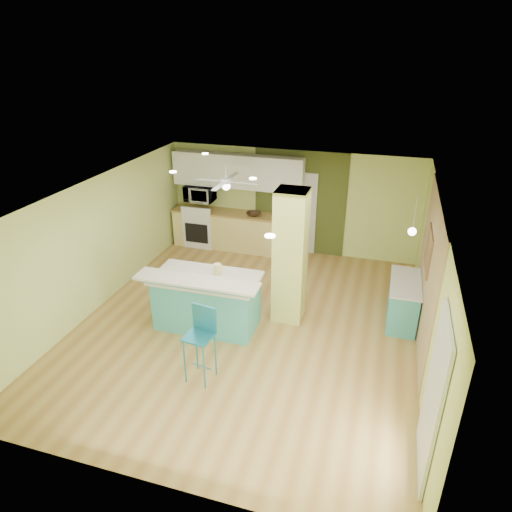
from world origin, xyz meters
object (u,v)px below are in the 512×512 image
(bar_stool, at_px, (202,332))
(fruit_bowl, at_px, (253,214))
(peninsula, at_px, (207,300))
(side_counter, at_px, (403,301))
(canister, at_px, (218,269))

(bar_stool, relative_size, fruit_bowl, 3.56)
(peninsula, bearing_deg, bar_stool, -71.23)
(side_counter, height_order, fruit_bowl, fruit_bowl)
(fruit_bowl, bearing_deg, peninsula, -87.45)
(peninsula, height_order, fruit_bowl, peninsula)
(bar_stool, relative_size, side_counter, 0.96)
(peninsula, bearing_deg, fruit_bowl, 91.61)
(canister, bearing_deg, bar_stool, -78.26)
(bar_stool, bearing_deg, fruit_bowl, 105.95)
(fruit_bowl, bearing_deg, bar_stool, -82.43)
(bar_stool, height_order, fruit_bowl, bar_stool)
(peninsula, distance_m, fruit_bowl, 3.39)
(side_counter, bearing_deg, canister, -162.65)
(peninsula, height_order, bar_stool, bar_stool)
(peninsula, xyz_separation_m, fruit_bowl, (-0.15, 3.36, 0.45))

